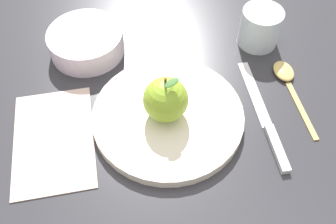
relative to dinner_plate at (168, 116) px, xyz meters
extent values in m
plane|color=#2D2D33|center=(0.01, 0.01, -0.01)|extent=(2.40, 2.40, 0.00)
cylinder|color=silver|center=(0.00, 0.00, 0.00)|extent=(0.24, 0.24, 0.02)
torus|color=silver|center=(0.00, 0.00, 0.00)|extent=(0.24, 0.24, 0.01)
sphere|color=#8CB22D|center=(0.00, 0.00, 0.04)|extent=(0.07, 0.07, 0.07)
cylinder|color=#4C3319|center=(0.00, 0.00, 0.08)|extent=(0.00, 0.00, 0.02)
ellipsoid|color=#386628|center=(0.01, 0.00, 0.09)|extent=(0.02, 0.03, 0.00)
cylinder|color=silver|center=(-0.20, 0.07, 0.01)|extent=(0.14, 0.14, 0.04)
torus|color=silver|center=(-0.20, 0.07, 0.03)|extent=(0.14, 0.14, 0.01)
cylinder|color=#AB9FAF|center=(-0.20, 0.07, 0.03)|extent=(0.11, 0.11, 0.01)
cylinder|color=silver|center=(0.07, 0.24, 0.03)|extent=(0.07, 0.07, 0.07)
torus|color=silver|center=(0.07, 0.24, 0.06)|extent=(0.07, 0.07, 0.01)
cylinder|color=#8B959D|center=(0.07, 0.24, 0.06)|extent=(0.06, 0.06, 0.01)
cube|color=silver|center=(0.11, 0.11, -0.01)|extent=(0.10, 0.13, 0.00)
cube|color=silver|center=(0.17, 0.02, 0.00)|extent=(0.06, 0.07, 0.01)
ellipsoid|color=#D8B766|center=(0.13, 0.18, 0.00)|extent=(0.06, 0.06, 0.01)
cube|color=#D8B766|center=(0.19, 0.12, -0.01)|extent=(0.08, 0.10, 0.01)
cube|color=beige|center=(-0.14, -0.11, -0.01)|extent=(0.21, 0.22, 0.00)
camera|label=1|loc=(0.16, -0.31, 0.48)|focal=40.31mm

